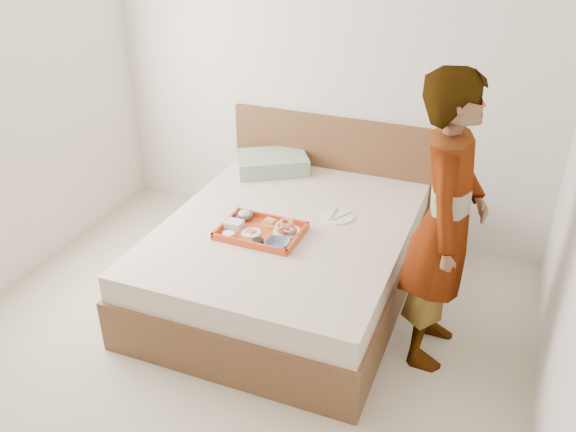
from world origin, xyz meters
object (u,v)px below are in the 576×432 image
Objects in this scene: bed at (287,257)px; dinner_plate at (338,216)px; tray at (261,231)px; person at (446,224)px.

dinner_plate reaches higher than bed.
tray is at bearing -118.86° from bed.
dinner_plate is 0.93m from person.
bed is 1.22m from person.
person reaches higher than dinner_plate.
tray is 2.39× the size of dinner_plate.
bed is 0.45m from dinner_plate.
bed is 0.36m from tray.
tray is (-0.10, -0.19, 0.29)m from bed.
tray is at bearing 87.73° from person.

